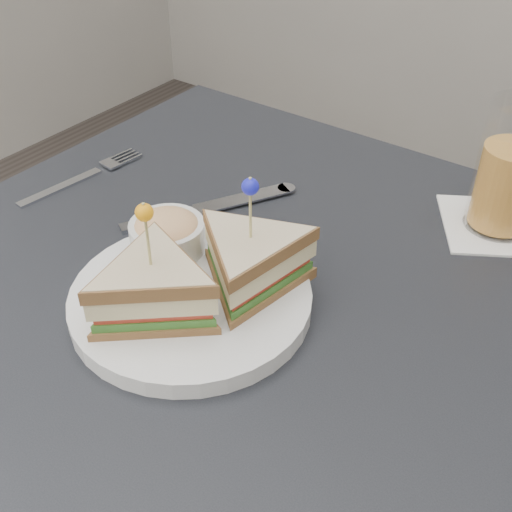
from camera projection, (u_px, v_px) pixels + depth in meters
name	position (u px, v px, depth m)	size (l,w,h in m)	color
table	(244.00, 346.00, 0.72)	(0.80, 0.80, 0.75)	black
plate_meal	(197.00, 276.00, 0.64)	(0.29, 0.29, 0.15)	white
cutlery_fork	(87.00, 175.00, 0.87)	(0.04, 0.19, 0.01)	silver
cutlery_knife	(203.00, 209.00, 0.80)	(0.13, 0.21, 0.01)	#B3B6BF
drink_set	(509.00, 176.00, 0.73)	(0.17, 0.17, 0.16)	white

